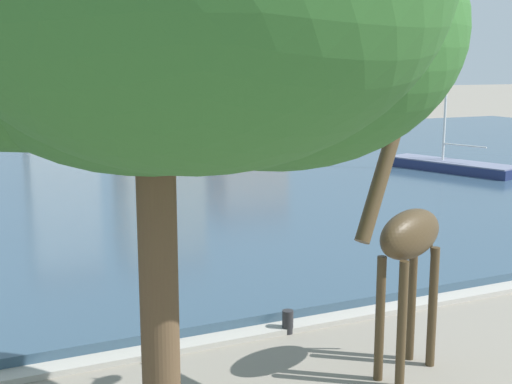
{
  "coord_description": "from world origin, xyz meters",
  "views": [
    {
      "loc": [
        -7.72,
        -3.8,
        5.6
      ],
      "look_at": [
        -0.17,
        12.64,
        2.2
      ],
      "focal_mm": 47.4,
      "sensor_mm": 36.0,
      "label": 1
    }
  ],
  "objects_px": {
    "sailboat_navy": "(439,167)",
    "mooring_bollard": "(288,322)",
    "shade_tree": "(170,15)",
    "giraffe_statue": "(406,241)"
  },
  "relations": [
    {
      "from": "sailboat_navy",
      "to": "mooring_bollard",
      "type": "relative_size",
      "value": 19.39
    },
    {
      "from": "shade_tree",
      "to": "mooring_bollard",
      "type": "relative_size",
      "value": 16.11
    },
    {
      "from": "sailboat_navy",
      "to": "mooring_bollard",
      "type": "bearing_deg",
      "value": -137.5
    },
    {
      "from": "giraffe_statue",
      "to": "shade_tree",
      "type": "xyz_separation_m",
      "value": [
        -4.91,
        -2.03,
        3.6
      ]
    },
    {
      "from": "shade_tree",
      "to": "giraffe_statue",
      "type": "bearing_deg",
      "value": 22.49
    },
    {
      "from": "giraffe_statue",
      "to": "shade_tree",
      "type": "relative_size",
      "value": 0.62
    },
    {
      "from": "sailboat_navy",
      "to": "shade_tree",
      "type": "xyz_separation_m",
      "value": [
        -20.58,
        -19.91,
        5.68
      ]
    },
    {
      "from": "giraffe_statue",
      "to": "mooring_bollard",
      "type": "height_order",
      "value": "giraffe_statue"
    },
    {
      "from": "sailboat_navy",
      "to": "shade_tree",
      "type": "bearing_deg",
      "value": -135.95
    },
    {
      "from": "sailboat_navy",
      "to": "giraffe_statue",
      "type": "bearing_deg",
      "value": -131.24
    }
  ]
}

